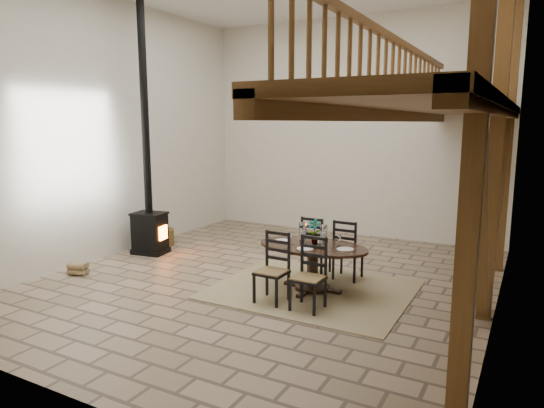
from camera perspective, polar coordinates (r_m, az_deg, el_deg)
The scene contains 7 objects.
ground at distance 8.28m, azimuth -0.66°, elevation -8.93°, with size 8.00×8.00×0.00m, color #9C8168.
room_shell at distance 7.36m, azimuth 7.62°, elevation 12.51°, with size 7.02×8.02×5.01m.
rug at distance 7.83m, azimuth 4.74°, elevation -9.99°, with size 3.00×2.50×0.02m, color #9E8865.
dining_table at distance 7.70m, azimuth 4.79°, elevation -7.08°, with size 1.81×2.00×1.15m.
wood_stove at distance 9.98m, azimuth -14.33°, elevation 0.63°, with size 0.72×0.60×5.00m.
log_basket at distance 10.79m, azimuth -12.86°, elevation -3.73°, with size 0.53×0.53×0.44m.
log_stack at distance 9.17m, azimuth -21.86°, elevation -7.08°, with size 0.36×0.29×0.21m.
Camera 1 is at (3.83, -6.86, 2.62)m, focal length 32.00 mm.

